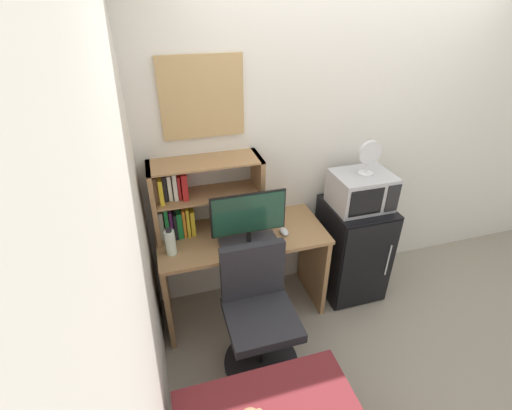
% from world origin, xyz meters
% --- Properties ---
extents(wall_back, '(6.40, 0.04, 2.60)m').
position_xyz_m(wall_back, '(0.40, 0.02, 1.30)').
color(wall_back, silver).
rests_on(wall_back, ground_plane).
extents(wall_left, '(0.04, 4.40, 2.60)m').
position_xyz_m(wall_left, '(-1.62, -1.60, 1.30)').
color(wall_left, silver).
rests_on(wall_left, ground_plane).
extents(desk, '(1.25, 0.56, 0.77)m').
position_xyz_m(desk, '(-0.92, -0.28, 0.53)').
color(desk, '#997047').
rests_on(desk, ground_plane).
extents(hutch_bookshelf, '(0.79, 0.28, 0.56)m').
position_xyz_m(hutch_bookshelf, '(-1.26, -0.13, 1.05)').
color(hutch_bookshelf, '#997047').
rests_on(hutch_bookshelf, desk).
extents(monitor, '(0.53, 0.17, 0.40)m').
position_xyz_m(monitor, '(-0.91, -0.40, 1.00)').
color(monitor, black).
rests_on(monitor, desk).
extents(keyboard, '(0.42, 0.14, 0.02)m').
position_xyz_m(keyboard, '(-0.91, -0.38, 0.78)').
color(keyboard, '#333338').
rests_on(keyboard, desk).
extents(computer_mouse, '(0.06, 0.10, 0.04)m').
position_xyz_m(computer_mouse, '(-0.62, -0.37, 0.79)').
color(computer_mouse, silver).
rests_on(computer_mouse, desk).
extents(water_bottle, '(0.07, 0.07, 0.20)m').
position_xyz_m(water_bottle, '(-1.45, -0.37, 0.86)').
color(water_bottle, silver).
rests_on(water_bottle, desk).
extents(mini_fridge, '(0.49, 0.54, 0.85)m').
position_xyz_m(mini_fridge, '(0.04, -0.28, 0.43)').
color(mini_fridge, black).
rests_on(mini_fridge, ground_plane).
extents(microwave, '(0.45, 0.36, 0.28)m').
position_xyz_m(microwave, '(0.04, -0.28, 0.99)').
color(microwave, '#ADADB2').
rests_on(microwave, mini_fridge).
extents(desk_fan, '(0.18, 0.11, 0.27)m').
position_xyz_m(desk_fan, '(0.05, -0.28, 1.28)').
color(desk_fan, silver).
rests_on(desk_fan, microwave).
extents(desk_chair, '(0.53, 0.53, 0.92)m').
position_xyz_m(desk_chair, '(-0.94, -0.78, 0.40)').
color(desk_chair, black).
rests_on(desk_chair, ground_plane).
extents(wall_corkboard, '(0.56, 0.02, 0.54)m').
position_xyz_m(wall_corkboard, '(-1.11, -0.01, 1.72)').
color(wall_corkboard, tan).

